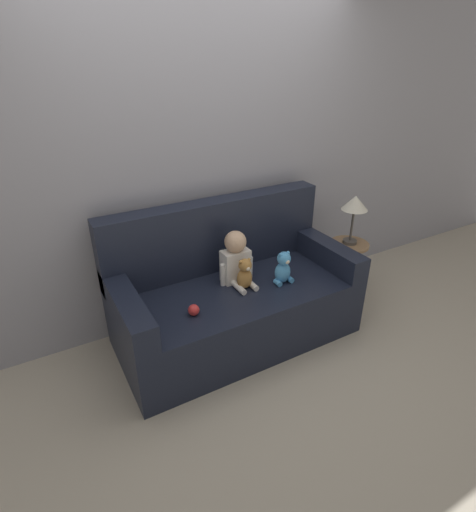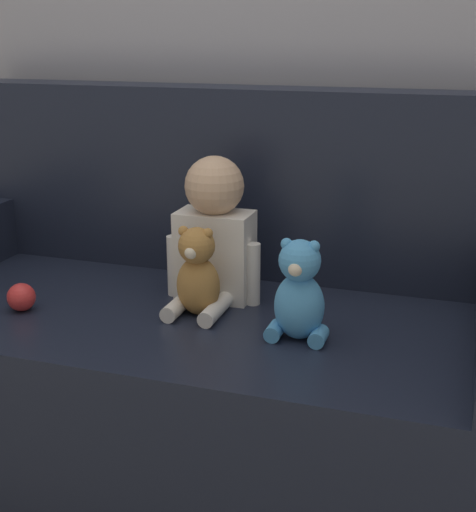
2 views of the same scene
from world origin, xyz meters
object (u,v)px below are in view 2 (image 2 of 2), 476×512
(couch, at_px, (202,335))
(plush_toy_side, at_px, (299,293))
(toy_ball, at_px, (21,297))
(teddy_bear_brown, at_px, (198,272))
(person_baby, at_px, (214,233))

(couch, bearing_deg, plush_toy_side, -30.06)
(couch, height_order, plush_toy_side, couch)
(couch, distance_m, plush_toy_side, 0.45)
(plush_toy_side, xyz_separation_m, toy_ball, (-0.76, -0.06, -0.08))
(teddy_bear_brown, bearing_deg, plush_toy_side, -13.48)
(plush_toy_side, distance_m, toy_ball, 0.77)
(couch, bearing_deg, teddy_bear_brown, -73.16)
(plush_toy_side, bearing_deg, teddy_bear_brown, 166.52)
(toy_ball, bearing_deg, plush_toy_side, 4.16)
(couch, xyz_separation_m, teddy_bear_brown, (0.04, -0.12, 0.24))
(person_baby, distance_m, plush_toy_side, 0.36)
(person_baby, height_order, plush_toy_side, person_baby)
(teddy_bear_brown, xyz_separation_m, plush_toy_side, (0.29, -0.07, -0.00))
(couch, distance_m, teddy_bear_brown, 0.27)
(teddy_bear_brown, bearing_deg, person_baby, 90.40)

